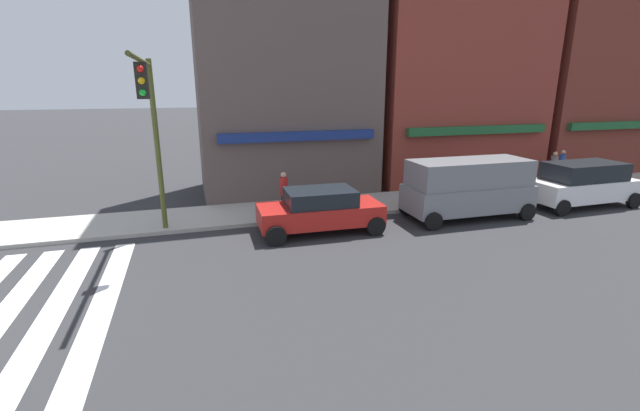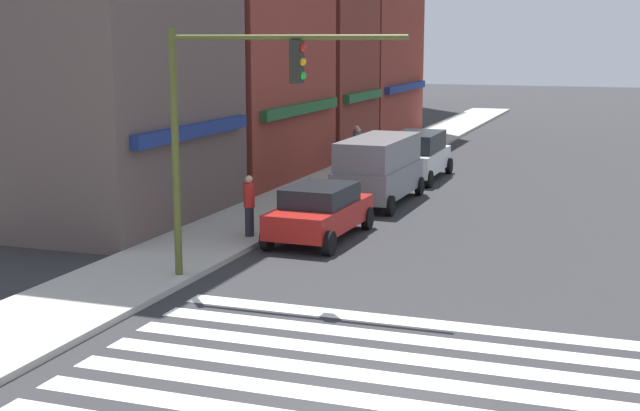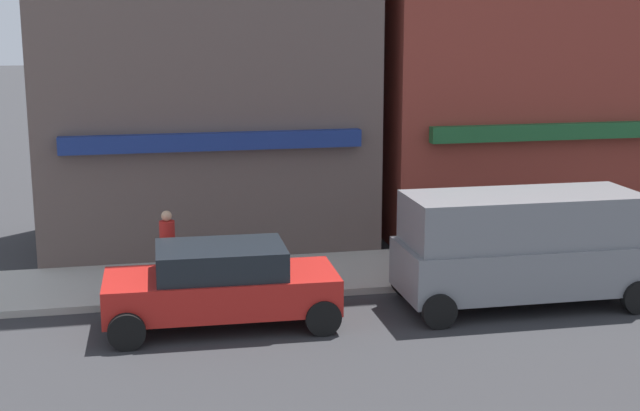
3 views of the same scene
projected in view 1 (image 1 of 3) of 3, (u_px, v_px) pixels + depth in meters
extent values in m
cube|color=#B2ADA3|center=(3.00, 234.00, 15.06)|extent=(120.00, 3.00, 0.15)
cube|color=silver|center=(39.00, 337.00, 9.05)|extent=(0.60, 10.80, 0.01)
cube|color=silver|center=(94.00, 329.00, 9.35)|extent=(0.60, 10.80, 0.01)
cube|color=brown|center=(284.00, 34.00, 19.86)|extent=(8.20, 5.00, 14.84)
cube|color=navy|center=(299.00, 136.00, 18.62)|extent=(6.97, 0.30, 0.40)
cube|color=maroon|center=(455.00, 41.00, 22.44)|extent=(9.23, 5.00, 14.80)
cube|color=#1E592D|center=(479.00, 130.00, 21.19)|extent=(7.85, 0.30, 0.40)
cube|color=maroon|center=(579.00, 61.00, 25.04)|extent=(6.50, 5.00, 13.02)
cube|color=#1E592D|center=(609.00, 125.00, 23.56)|extent=(5.52, 0.30, 0.40)
cylinder|color=#474C1E|center=(158.00, 150.00, 14.78)|extent=(0.18, 0.18, 5.98)
cylinder|color=#474C1E|center=(141.00, 60.00, 11.45)|extent=(0.12, 5.59, 0.12)
cube|color=black|center=(142.00, 81.00, 11.34)|extent=(0.32, 0.24, 0.95)
sphere|color=red|center=(140.00, 69.00, 11.14)|extent=(0.18, 0.18, 0.18)
sphere|color=#EAAD14|center=(141.00, 81.00, 11.22)|extent=(0.18, 0.18, 0.18)
sphere|color=green|center=(143.00, 93.00, 11.30)|extent=(0.18, 0.18, 0.18)
cube|color=#B21E19|center=(320.00, 214.00, 15.34)|extent=(4.45, 1.93, 0.70)
cube|color=black|center=(320.00, 197.00, 15.17)|extent=(2.47, 1.73, 0.55)
cylinder|color=black|center=(267.00, 220.00, 15.76)|extent=(0.68, 0.22, 0.68)
cylinder|color=black|center=(276.00, 236.00, 14.10)|extent=(0.68, 0.22, 0.68)
cylinder|color=black|center=(357.00, 212.00, 16.76)|extent=(0.68, 0.22, 0.68)
cylinder|color=black|center=(376.00, 226.00, 15.11)|extent=(0.68, 0.22, 0.68)
cube|color=slate|center=(467.00, 197.00, 17.01)|extent=(5.02, 2.05, 1.00)
cube|color=slate|center=(469.00, 173.00, 16.74)|extent=(4.77, 1.88, 1.00)
cylinder|color=black|center=(407.00, 207.00, 17.48)|extent=(0.68, 0.22, 0.68)
cylinder|color=black|center=(433.00, 221.00, 15.64)|extent=(0.68, 0.22, 0.68)
cylinder|color=black|center=(493.00, 199.00, 18.65)|extent=(0.68, 0.22, 0.68)
cylinder|color=black|center=(527.00, 212.00, 16.81)|extent=(0.68, 0.22, 0.68)
cube|color=white|center=(581.00, 189.00, 18.66)|extent=(4.72, 1.96, 0.85)
cube|color=black|center=(585.00, 171.00, 18.44)|extent=(3.31, 1.79, 0.75)
cylinder|color=black|center=(528.00, 197.00, 19.11)|extent=(0.68, 0.22, 0.68)
cylinder|color=black|center=(562.00, 208.00, 17.36)|extent=(0.68, 0.22, 0.68)
cylinder|color=black|center=(595.00, 191.00, 20.19)|extent=(0.68, 0.22, 0.68)
cylinder|color=black|center=(634.00, 201.00, 18.44)|extent=(0.68, 0.22, 0.68)
cylinder|color=#23232D|center=(284.00, 206.00, 16.80)|extent=(0.26, 0.26, 0.85)
cylinder|color=red|center=(284.00, 186.00, 16.59)|extent=(0.32, 0.32, 0.70)
sphere|color=tan|center=(283.00, 175.00, 16.46)|extent=(0.22, 0.22, 0.22)
cylinder|color=#23232D|center=(560.00, 176.00, 22.38)|extent=(0.26, 0.26, 0.85)
cylinder|color=#2D4C9E|center=(562.00, 161.00, 22.17)|extent=(0.32, 0.32, 0.70)
sphere|color=tan|center=(563.00, 152.00, 22.05)|extent=(0.22, 0.22, 0.22)
cylinder|color=#23232D|center=(552.00, 178.00, 21.83)|extent=(0.26, 0.26, 0.85)
cylinder|color=slate|center=(554.00, 163.00, 21.62)|extent=(0.32, 0.32, 0.70)
sphere|color=tan|center=(555.00, 154.00, 21.50)|extent=(0.22, 0.22, 0.22)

